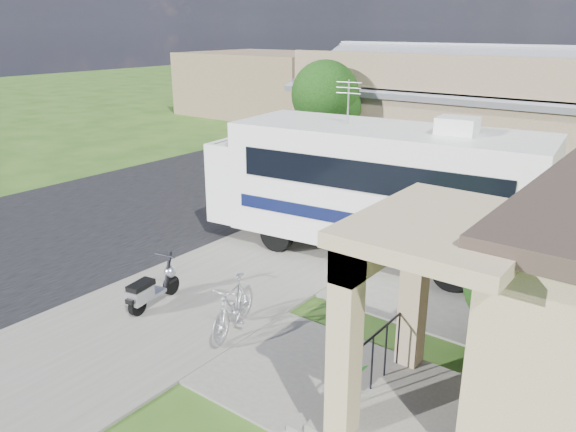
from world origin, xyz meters
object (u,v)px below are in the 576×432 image
Objects in this scene: motorhome at (373,184)px; bicycle at (234,308)px; shrub at (524,280)px; pickup_truck at (337,140)px; van at (394,119)px; garden_hose at (371,378)px; scooter at (151,289)px.

bicycle is (-0.07, -5.19, -1.33)m from motorhome.
bicycle is (-4.48, -2.84, -0.81)m from shrub.
pickup_truck is at bearing 97.93° from bicycle.
motorhome is 1.55× the size of van.
motorhome reaches higher than garden_hose.
garden_hose is at bearing -3.26° from scooter.
bicycle is at bearing 126.91° from pickup_truck.
scooter is 0.26× the size of pickup_truck.
pickup_truck is 15.67× the size of garden_hose.
garden_hose is at bearing -54.02° from van.
bicycle is at bearing -147.57° from shrub.
scooter is at bearing 119.31° from pickup_truck.
motorhome is at bearing 151.96° from shrub.
motorhome is at bearing -55.08° from van.
motorhome is 5.36m from bicycle.
bicycle is 2.93m from garden_hose.
bicycle is at bearing -60.96° from van.
shrub is 0.47× the size of van.
pickup_truck is (-4.58, 14.37, 0.37)m from scooter.
shrub is at bearing 146.38° from pickup_truck.
scooter is 4.99m from garden_hose.
pickup_truck is at bearing 120.61° from motorhome.
motorhome reaches higher than shrub.
bicycle is 4.78× the size of garden_hose.
scooter reaches higher than garden_hose.
pickup_truck is at bearing -74.35° from van.
van is (-7.36, 20.95, 0.28)m from bicycle.
pickup_truck is (-11.12, 11.22, -0.53)m from shrub.
scooter is 21.91m from van.
pickup_truck is 1.04× the size of van.
van is (-0.72, 6.89, 0.00)m from pickup_truck.
garden_hose is (4.95, 0.53, -0.37)m from scooter.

